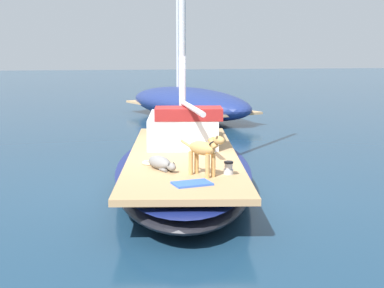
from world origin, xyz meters
The scene contains 9 objects.
ground_plane centered at (0.00, 0.00, 0.00)m, with size 120.00×120.00×0.00m, color navy.
sailboat_main centered at (0.00, 0.00, 0.34)m, with size 3.58×7.53×0.66m.
cabin_house centered at (0.18, 1.10, 1.01)m, with size 1.72×2.41×0.84m.
dog_grey centered at (-0.59, -1.36, 0.77)m, with size 0.49×0.90×0.22m.
dog_tan centered at (0.02, -1.98, 1.08)m, with size 0.62×0.81×0.70m.
deck_winch centered at (0.43, -1.91, 0.76)m, with size 0.16×0.16×0.21m.
coiled_rope centered at (-0.71, -0.90, 0.68)m, with size 0.32×0.32×0.04m, color beige.
deck_towel centered at (-0.26, -2.47, 0.68)m, with size 0.56×0.36×0.03m, color blue.
moored_boat_far_astern centered at (1.87, 10.39, 0.61)m, with size 5.17×7.56×6.93m.
Camera 1 is at (-1.65, -10.27, 2.65)m, focal length 51.27 mm.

